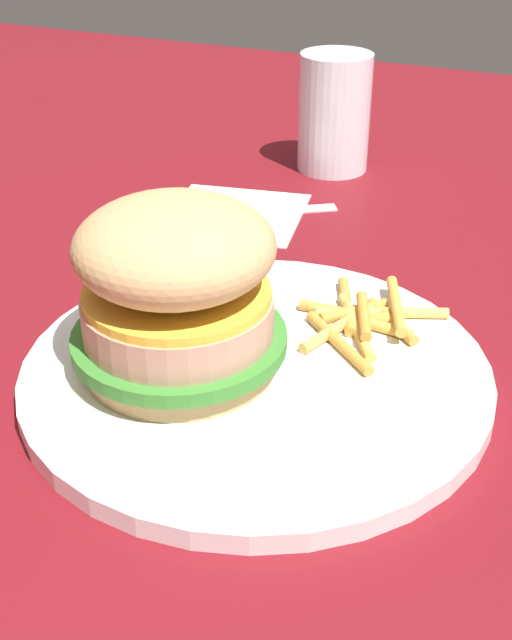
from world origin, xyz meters
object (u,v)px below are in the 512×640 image
object	(u,v)px
sandwich	(177,289)
fries_pile	(362,319)
fork	(233,211)
drink_glass	(334,119)
plate	(256,373)
napkin	(235,213)

from	to	relation	value
sandwich	fries_pile	xyz separation A→B (m)	(0.09, -0.08, -0.05)
fork	drink_glass	size ratio (longest dim) A/B	1.45
plate	fries_pile	distance (m)	0.08
plate	fries_pile	xyz separation A→B (m)	(0.07, -0.04, 0.01)
sandwich	drink_glass	bearing A→B (deg)	5.74
sandwich	napkin	world-z (taller)	sandwich
plate	fork	world-z (taller)	plate
napkin	drink_glass	xyz separation A→B (m)	(0.14, -0.04, 0.05)
fries_pile	fork	size ratio (longest dim) A/B	0.67
fork	drink_glass	distance (m)	0.15
sandwich	napkin	size ratio (longest dim) A/B	1.11
fork	plate	bearing A→B (deg)	-151.76
napkin	fork	size ratio (longest dim) A/B	0.71
napkin	fork	bearing A→B (deg)	122.84
sandwich	fork	xyz separation A→B (m)	(0.23, 0.08, -0.06)
sandwich	napkin	bearing A→B (deg)	17.70
plate	sandwich	bearing A→B (deg)	115.01
fries_pile	napkin	distance (m)	0.22
drink_glass	plate	bearing A→B (deg)	-167.73
napkin	drink_glass	bearing A→B (deg)	-15.33
plate	napkin	world-z (taller)	plate
sandwich	fork	bearing A→B (deg)	18.06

